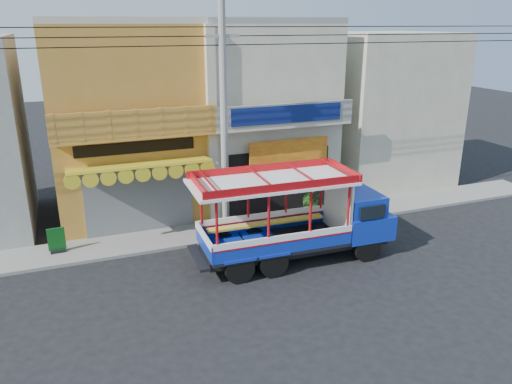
{
  "coord_description": "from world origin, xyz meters",
  "views": [
    {
      "loc": [
        -6.41,
        -13.88,
        8.03
      ],
      "look_at": [
        -0.06,
        2.5,
        2.06
      ],
      "focal_mm": 35.0,
      "sensor_mm": 36.0,
      "label": 1
    }
  ],
  "objects_px": {
    "utility_pole": "(228,110)",
    "potted_plant_c": "(310,200)",
    "songthaew_truck": "(308,216)",
    "potted_plant_b": "(308,206)",
    "green_sign": "(57,242)",
    "potted_plant_a": "(311,204)"
  },
  "relations": [
    {
      "from": "songthaew_truck",
      "to": "potted_plant_b",
      "type": "xyz_separation_m",
      "value": [
        1.76,
        3.41,
        -1.03
      ]
    },
    {
      "from": "utility_pole",
      "to": "potted_plant_a",
      "type": "bearing_deg",
      "value": 13.3
    },
    {
      "from": "green_sign",
      "to": "potted_plant_c",
      "type": "relative_size",
      "value": 0.84
    },
    {
      "from": "songthaew_truck",
      "to": "potted_plant_b",
      "type": "distance_m",
      "value": 3.97
    },
    {
      "from": "utility_pole",
      "to": "green_sign",
      "type": "relative_size",
      "value": 29.81
    },
    {
      "from": "utility_pole",
      "to": "potted_plant_c",
      "type": "bearing_deg",
      "value": 14.8
    },
    {
      "from": "utility_pole",
      "to": "potted_plant_a",
      "type": "relative_size",
      "value": 32.79
    },
    {
      "from": "utility_pole",
      "to": "potted_plant_c",
      "type": "distance_m",
      "value": 6.05
    },
    {
      "from": "potted_plant_a",
      "to": "potted_plant_b",
      "type": "relative_size",
      "value": 0.96
    },
    {
      "from": "utility_pole",
      "to": "potted_plant_b",
      "type": "bearing_deg",
      "value": 11.23
    },
    {
      "from": "songthaew_truck",
      "to": "potted_plant_c",
      "type": "relative_size",
      "value": 6.36
    },
    {
      "from": "utility_pole",
      "to": "potted_plant_c",
      "type": "xyz_separation_m",
      "value": [
        4.07,
        1.08,
        -4.35
      ]
    },
    {
      "from": "potted_plant_c",
      "to": "potted_plant_a",
      "type": "bearing_deg",
      "value": 19.84
    },
    {
      "from": "green_sign",
      "to": "potted_plant_b",
      "type": "distance_m",
      "value": 10.12
    },
    {
      "from": "potted_plant_a",
      "to": "green_sign",
      "type": "bearing_deg",
      "value": 138.48
    },
    {
      "from": "utility_pole",
      "to": "green_sign",
      "type": "height_order",
      "value": "utility_pole"
    },
    {
      "from": "green_sign",
      "to": "potted_plant_a",
      "type": "relative_size",
      "value": 1.1
    },
    {
      "from": "songthaew_truck",
      "to": "utility_pole",
      "type": "bearing_deg",
      "value": 127.58
    },
    {
      "from": "utility_pole",
      "to": "songthaew_truck",
      "type": "xyz_separation_m",
      "value": [
        2.04,
        -2.65,
        -3.44
      ]
    },
    {
      "from": "potted_plant_b",
      "to": "potted_plant_a",
      "type": "bearing_deg",
      "value": -107.54
    },
    {
      "from": "utility_pole",
      "to": "potted_plant_a",
      "type": "xyz_separation_m",
      "value": [
        4.07,
        0.96,
        -4.49
      ]
    },
    {
      "from": "utility_pole",
      "to": "songthaew_truck",
      "type": "height_order",
      "value": "utility_pole"
    }
  ]
}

